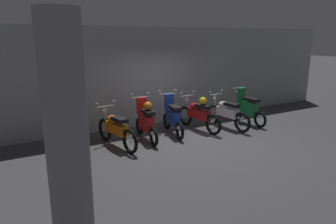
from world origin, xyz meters
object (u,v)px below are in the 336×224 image
object	(u,v)px
motorbike_slot_0	(80,132)
motorbike_slot_1	(116,129)
motorbike_slot_5	(226,113)
motorbike_slot_3	(173,117)
support_pillar	(68,147)
motorbike_slot_4	(198,113)
motorbike_slot_2	(146,120)
motorbike_slot_6	(247,108)

from	to	relation	value
motorbike_slot_0	motorbike_slot_1	world-z (taller)	motorbike_slot_0
motorbike_slot_5	motorbike_slot_3	bearing A→B (deg)	171.31
motorbike_slot_0	motorbike_slot_5	xyz separation A→B (m)	(4.65, -0.12, -0.04)
motorbike_slot_5	support_pillar	distance (m)	6.99
motorbike_slot_3	motorbike_slot_4	distance (m)	0.92
motorbike_slot_1	motorbike_slot_2	size ratio (longest dim) A/B	1.15
motorbike_slot_4	motorbike_slot_5	distance (m)	0.96
motorbike_slot_1	motorbike_slot_4	bearing A→B (deg)	3.69
motorbike_slot_5	motorbike_slot_2	bearing A→B (deg)	176.29
motorbike_slot_1	motorbike_slot_3	bearing A→B (deg)	6.61
motorbike_slot_2	motorbike_slot_6	bearing A→B (deg)	-2.00
motorbike_slot_6	motorbike_slot_2	bearing A→B (deg)	178.00
motorbike_slot_0	motorbike_slot_4	bearing A→B (deg)	1.88
motorbike_slot_4	motorbike_slot_5	bearing A→B (deg)	-14.84
motorbike_slot_2	motorbike_slot_3	bearing A→B (deg)	6.24
motorbike_slot_4	support_pillar	bearing A→B (deg)	-139.68
motorbike_slot_0	support_pillar	bearing A→B (deg)	-105.38
motorbike_slot_0	motorbike_slot_4	xyz separation A→B (m)	(3.72, 0.12, 0.00)
motorbike_slot_4	motorbike_slot_2	bearing A→B (deg)	-177.98
motorbike_slot_0	motorbike_slot_3	distance (m)	2.80
motorbike_slot_1	support_pillar	distance (m)	4.53
motorbike_slot_5	support_pillar	size ratio (longest dim) A/B	0.61
motorbike_slot_1	motorbike_slot_3	xyz separation A→B (m)	(1.88, 0.22, 0.04)
motorbike_slot_0	motorbike_slot_6	bearing A→B (deg)	-0.76
support_pillar	motorbike_slot_0	bearing A→B (deg)	74.62
motorbike_slot_3	support_pillar	world-z (taller)	support_pillar
motorbike_slot_2	motorbike_slot_3	world-z (taller)	same
motorbike_slot_4	motorbike_slot_5	world-z (taller)	same
motorbike_slot_4	motorbike_slot_5	xyz separation A→B (m)	(0.93, -0.25, -0.04)
motorbike_slot_5	motorbike_slot_6	distance (m)	0.94
motorbike_slot_2	support_pillar	world-z (taller)	support_pillar
motorbike_slot_1	motorbike_slot_6	world-z (taller)	motorbike_slot_6
motorbike_slot_1	motorbike_slot_0	bearing A→B (deg)	176.36
motorbike_slot_3	motorbike_slot_6	xyz separation A→B (m)	(2.79, -0.23, -0.00)
motorbike_slot_3	motorbike_slot_4	bearing A→B (deg)	-2.28
motorbike_slot_4	motorbike_slot_6	world-z (taller)	motorbike_slot_6
support_pillar	motorbike_slot_3	bearing A→B (deg)	46.65
motorbike_slot_1	support_pillar	xyz separation A→B (m)	(-2.01, -3.90, 1.10)
motorbike_slot_0	motorbike_slot_6	size ratio (longest dim) A/B	1.00
motorbike_slot_0	motorbike_slot_2	distance (m)	1.86
motorbike_slot_2	motorbike_slot_1	bearing A→B (deg)	-173.02
motorbike_slot_1	support_pillar	size ratio (longest dim) A/B	0.61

